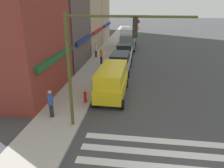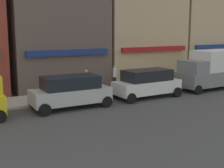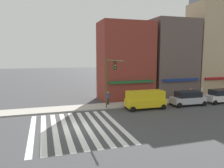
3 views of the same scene
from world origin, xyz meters
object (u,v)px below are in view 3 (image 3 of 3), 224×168
Objects in this scene: suv_silver at (188,98)px; pedestrian_blue_shirt at (108,98)px; traffic_signal at (110,75)px; pedestrian_white_shirt at (202,92)px; van_yellow at (145,99)px; suv_white at (221,96)px; fire_hydrant at (128,102)px; pedestrian_orange_vest at (190,94)px.

suv_silver is 10.90m from pedestrian_blue_shirt.
traffic_signal is 3.64× the size of pedestrian_white_shirt.
suv_white is (12.10, 0.00, -0.25)m from van_yellow.
van_yellow reaches higher than fire_hydrant.
van_yellow is 2.48m from fire_hydrant.
pedestrian_orange_vest is at bearing 16.59° from van_yellow.
pedestrian_orange_vest is at bearing 3.91° from fire_hydrant.
pedestrian_blue_shirt is 2.10× the size of fire_hydrant.
pedestrian_blue_shirt is at bearing 106.69° from pedestrian_white_shirt.
pedestrian_blue_shirt is at bearing 77.58° from traffic_signal.
traffic_signal is 11.61m from suv_silver.
pedestrian_orange_vest is (-3.45, 2.41, 0.04)m from suv_white.
suv_white is at bearing 141.95° from pedestrian_orange_vest.
suv_silver is at bearing -11.86° from fire_hydrant.
suv_white is 5.61× the size of fire_hydrant.
pedestrian_white_shirt is (5.29, 3.65, 0.04)m from suv_silver.
van_yellow is at bearing -45.45° from fire_hydrant.
suv_silver is 3.28m from pedestrian_orange_vest.
suv_white is 4.20m from pedestrian_orange_vest.
traffic_signal reaches higher than suv_silver.
suv_silver is at bearing 44.00° from pedestrian_orange_vest.
van_yellow is 2.85× the size of pedestrian_white_shirt.
traffic_signal is 7.65× the size of fire_hydrant.
pedestrian_orange_vest is 2.10× the size of fire_hydrant.
traffic_signal is at bearing 51.81° from pedestrian_blue_shirt.
traffic_signal is at bearing 178.97° from van_yellow.
traffic_signal is at bearing -152.89° from fire_hydrant.
traffic_signal is 1.37× the size of suv_white.
pedestrian_white_shirt is at bearing 95.45° from suv_white.
pedestrian_white_shirt is at bearing 11.99° from traffic_signal.
van_yellow is 12.10m from suv_white.
van_yellow is at bearing 179.39° from suv_white.
pedestrian_blue_shirt is at bearing 146.12° from fire_hydrant.
pedestrian_white_shirt is at bearing 155.68° from pedestrian_blue_shirt.
suv_white is at bearing -7.04° from fire_hydrant.
traffic_signal is 3.64× the size of pedestrian_orange_vest.
pedestrian_orange_vest is (8.65, 2.41, -0.21)m from van_yellow.
fire_hydrant is (-1.67, 1.70, -0.67)m from van_yellow.
suv_silver is at bearing -0.88° from traffic_signal.
pedestrian_blue_shirt is (-16.08, 3.25, 0.04)m from suv_white.
pedestrian_white_shirt is (15.70, 0.40, 0.00)m from pedestrian_blue_shirt.
suv_silver is at bearing 179.39° from suv_white.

